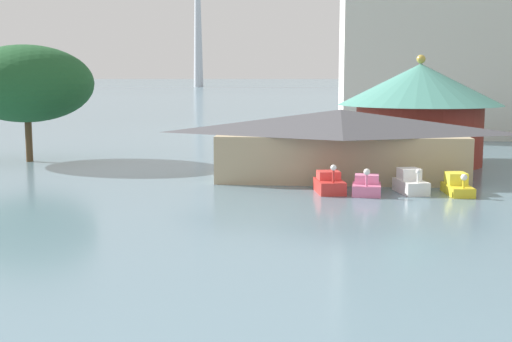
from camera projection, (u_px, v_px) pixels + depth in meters
pedal_boat_red at (329, 184)px, 41.62m from camera, size 2.00×2.98×1.86m
pedal_boat_pink at (367, 187)px, 40.93m from camera, size 1.83×2.42×1.69m
pedal_boat_white at (410, 183)px, 41.53m from camera, size 2.01×2.93×1.60m
pedal_boat_yellow at (457, 186)px, 41.08m from camera, size 1.55×3.06×1.40m
boathouse at (340, 143)px, 46.73m from camera, size 17.76×7.35×4.76m
green_roof_pavilion at (419, 108)px, 54.40m from camera, size 12.88×12.88×8.65m
shoreline_tree_tall_left at (26, 84)px, 55.62m from camera, size 10.81×10.81×9.50m
background_building_block at (504, 17)px, 80.04m from camera, size 38.28×18.10×27.39m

